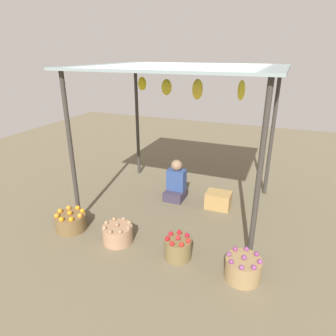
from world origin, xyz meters
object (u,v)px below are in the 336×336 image
Objects in this scene: basket_red_apples at (178,248)px; wooden_crate_near_vendor at (218,200)px; basket_potatoes at (118,233)px; basket_purple_onions at (243,268)px; vendor_person at (176,184)px; basket_oranges at (71,221)px.

basket_red_apples is 1.61m from wooden_crate_near_vendor.
basket_purple_onions is (1.86, -0.08, 0.01)m from basket_potatoes.
vendor_person is 1.75× the size of basket_potatoes.
vendor_person is at bearing 111.55° from basket_red_apples.
basket_oranges reaches higher than wooden_crate_near_vendor.
basket_red_apples is at bearing -96.81° from wooden_crate_near_vendor.
basket_purple_onions is at bearing -4.78° from basket_red_apples.
basket_purple_onions is at bearing -1.80° from basket_oranges.
wooden_crate_near_vendor is at bearing 112.77° from basket_purple_onions.
vendor_person reaches higher than basket_potatoes.
basket_purple_onions is at bearing -48.21° from vendor_person.
vendor_person is 2.03m from basket_oranges.
vendor_person is 1.77× the size of wooden_crate_near_vendor.
basket_purple_onions is at bearing -67.23° from wooden_crate_near_vendor.
vendor_person is 2.09× the size of basket_red_apples.
basket_oranges is at bearing -125.42° from vendor_person.
wooden_crate_near_vendor is (0.19, 1.60, -0.00)m from basket_red_apples.
basket_red_apples is 0.90m from basket_purple_onions.
basket_red_apples is (0.65, -1.66, -0.15)m from vendor_person.
vendor_person reaches higher than basket_purple_onions.
basket_potatoes is 1.86m from basket_purple_onions.
basket_oranges is 1.28× the size of basket_red_apples.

